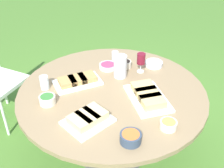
{
  "coord_description": "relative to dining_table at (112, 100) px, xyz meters",
  "views": [
    {
      "loc": [
        -1.79,
        -0.04,
        1.96
      ],
      "look_at": [
        0.0,
        0.0,
        0.77
      ],
      "focal_mm": 45.0,
      "sensor_mm": 36.0,
      "label": 1
    }
  ],
  "objects": [
    {
      "name": "ground_plane",
      "position": [
        0.0,
        0.0,
        -0.62
      ],
      "size": [
        40.0,
        40.0,
        0.0
      ],
      "primitive_type": "plane",
      "color": "#4C7A2D"
    },
    {
      "name": "dining_table",
      "position": [
        0.0,
        0.0,
        0.0
      ],
      "size": [
        1.46,
        1.46,
        0.71
      ],
      "color": "#4C4C51",
      "rests_on": "ground_plane"
    },
    {
      "name": "water_pitcher",
      "position": [
        0.21,
        -0.06,
        0.19
      ],
      "size": [
        0.12,
        0.11,
        0.19
      ],
      "color": "silver",
      "rests_on": "dining_table"
    },
    {
      "name": "wine_glass",
      "position": [
        0.29,
        -0.24,
        0.21
      ],
      "size": [
        0.07,
        0.07,
        0.17
      ],
      "color": "silver",
      "rests_on": "dining_table"
    },
    {
      "name": "platter_bread_main",
      "position": [
        0.09,
        0.28,
        0.12
      ],
      "size": [
        0.34,
        0.42,
        0.06
      ],
      "color": "white",
      "rests_on": "dining_table"
    },
    {
      "name": "platter_charcuterie",
      "position": [
        -0.11,
        -0.27,
        0.13
      ],
      "size": [
        0.46,
        0.36,
        0.07
      ],
      "color": "white",
      "rests_on": "dining_table"
    },
    {
      "name": "platter_sandwich_side",
      "position": [
        -0.38,
        0.15,
        0.13
      ],
      "size": [
        0.38,
        0.38,
        0.07
      ],
      "color": "white",
      "rests_on": "dining_table"
    },
    {
      "name": "bowl_fries",
      "position": [
        -0.42,
        -0.37,
        0.12
      ],
      "size": [
        0.11,
        0.11,
        0.05
      ],
      "color": "beige",
      "rests_on": "dining_table"
    },
    {
      "name": "bowl_salad",
      "position": [
        -0.18,
        0.46,
        0.13
      ],
      "size": [
        0.12,
        0.12,
        0.06
      ],
      "color": "beige",
      "rests_on": "dining_table"
    },
    {
      "name": "bowl_olives",
      "position": [
        0.36,
        -0.11,
        0.13
      ],
      "size": [
        0.1,
        0.1,
        0.06
      ],
      "color": "beige",
      "rests_on": "dining_table"
    },
    {
      "name": "bowl_dip_red",
      "position": [
        0.35,
        0.04,
        0.11
      ],
      "size": [
        0.15,
        0.15,
        0.04
      ],
      "color": "silver",
      "rests_on": "dining_table"
    },
    {
      "name": "bowl_dip_cream",
      "position": [
        0.39,
        -0.36,
        0.12
      ],
      "size": [
        0.15,
        0.15,
        0.04
      ],
      "color": "silver",
      "rests_on": "dining_table"
    },
    {
      "name": "bowl_roasted_veg",
      "position": [
        -0.55,
        -0.13,
        0.13
      ],
      "size": [
        0.13,
        0.13,
        0.07
      ],
      "color": "#334256",
      "rests_on": "dining_table"
    },
    {
      "name": "cup_water_near",
      "position": [
        0.02,
        0.53,
        0.15
      ],
      "size": [
        0.07,
        0.07,
        0.11
      ],
      "color": "silver",
      "rests_on": "dining_table"
    },
    {
      "name": "cup_water_far",
      "position": [
        0.47,
        -0.02,
        0.14
      ],
      "size": [
        0.06,
        0.06,
        0.1
      ],
      "color": "silver",
      "rests_on": "dining_table"
    }
  ]
}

